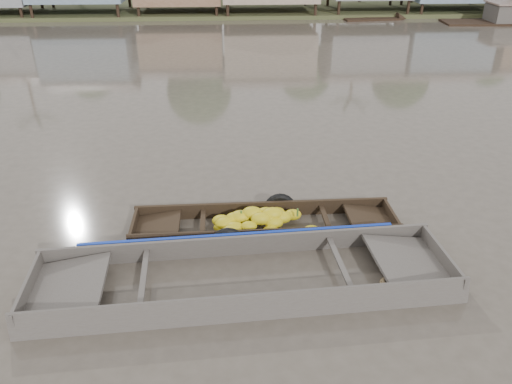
{
  "coord_description": "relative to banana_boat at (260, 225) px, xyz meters",
  "views": [
    {
      "loc": [
        -0.49,
        -7.9,
        5.76
      ],
      "look_at": [
        0.02,
        1.27,
        0.8
      ],
      "focal_mm": 35.0,
      "sensor_mm": 36.0,
      "label": 1
    }
  ],
  "objects": [
    {
      "name": "ground",
      "position": [
        -0.09,
        -1.0,
        -0.15
      ],
      "size": [
        120.0,
        120.0,
        0.0
      ],
      "primitive_type": "plane",
      "color": "#494138",
      "rests_on": "ground"
    },
    {
      "name": "banana_boat",
      "position": [
        0.0,
        0.0,
        0.0
      ],
      "size": [
        5.57,
        1.55,
        0.78
      ],
      "rotation": [
        0.0,
        0.0,
        0.02
      ],
      "color": "black",
      "rests_on": "ground"
    },
    {
      "name": "viewer_boat",
      "position": [
        -0.37,
        -1.73,
        -0.08
      ],
      "size": [
        7.65,
        2.45,
        0.61
      ],
      "rotation": [
        0.0,
        0.0,
        0.06
      ],
      "color": "#47413C",
      "rests_on": "ground"
    },
    {
      "name": "distant_boats",
      "position": [
        16.02,
        22.95,
        0.1
      ],
      "size": [
        47.42,
        15.13,
        1.38
      ],
      "color": "black",
      "rests_on": "ground"
    }
  ]
}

